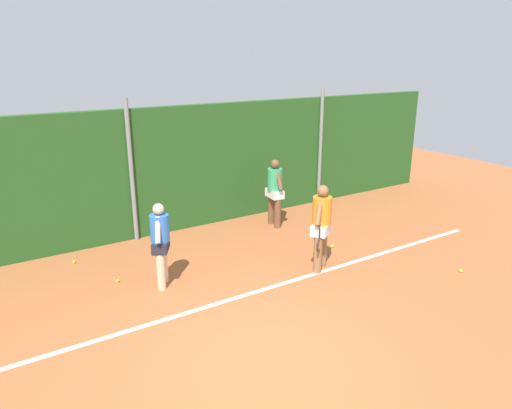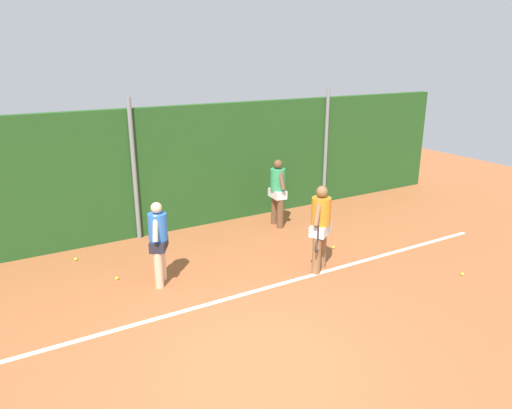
# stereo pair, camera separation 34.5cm
# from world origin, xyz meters

# --- Properties ---
(ground_plane) EXTENTS (28.88, 28.88, 0.00)m
(ground_plane) POSITION_xyz_m (0.00, 1.66, 0.00)
(ground_plane) COLOR #A85B33
(hedge_fence_backdrop) EXTENTS (18.77, 0.25, 2.98)m
(hedge_fence_backdrop) POSITION_xyz_m (0.00, 5.65, 1.49)
(hedge_fence_backdrop) COLOR #23511E
(hedge_fence_backdrop) RESTS_ON ground_plane
(fence_post_center) EXTENTS (0.10, 0.10, 3.24)m
(fence_post_center) POSITION_xyz_m (0.00, 5.48, 1.62)
(fence_post_center) COLOR gray
(fence_post_center) RESTS_ON ground_plane
(fence_post_right) EXTENTS (0.10, 0.10, 3.24)m
(fence_post_right) POSITION_xyz_m (5.42, 5.48, 1.62)
(fence_post_right) COLOR gray
(fence_post_right) RESTS_ON ground_plane
(court_baseline_paint) EXTENTS (13.72, 0.10, 0.01)m
(court_baseline_paint) POSITION_xyz_m (0.00, 1.86, 0.00)
(court_baseline_paint) COLOR white
(court_baseline_paint) RESTS_ON ground_plane
(player_foreground_near) EXTENTS (0.66, 0.56, 1.74)m
(player_foreground_near) POSITION_xyz_m (2.58, 1.99, 0.97)
(player_foreground_near) COLOR #8C603D
(player_foreground_near) RESTS_ON ground_plane
(player_midcourt) EXTENTS (0.47, 0.70, 1.60)m
(player_midcourt) POSITION_xyz_m (-0.33, 3.02, 0.89)
(player_midcourt) COLOR beige
(player_midcourt) RESTS_ON ground_plane
(player_backcourt_far) EXTENTS (0.36, 0.70, 1.69)m
(player_backcourt_far) POSITION_xyz_m (3.24, 4.55, 0.95)
(player_backcourt_far) COLOR brown
(player_backcourt_far) RESTS_ON ground_plane
(tennis_ball_0) EXTENTS (0.07, 0.07, 0.07)m
(tennis_ball_0) POSITION_xyz_m (-1.53, 4.89, 0.03)
(tennis_ball_0) COLOR #CCDB33
(tennis_ball_0) RESTS_ON ground_plane
(tennis_ball_4) EXTENTS (0.07, 0.07, 0.07)m
(tennis_ball_4) POSITION_xyz_m (-1.02, 3.58, 0.03)
(tennis_ball_4) COLOR #CCDB33
(tennis_ball_4) RESTS_ON ground_plane
(tennis_ball_5) EXTENTS (0.07, 0.07, 0.07)m
(tennis_ball_5) POSITION_xyz_m (3.52, 2.69, 0.03)
(tennis_ball_5) COLOR #CCDB33
(tennis_ball_5) RESTS_ON ground_plane
(tennis_ball_6) EXTENTS (0.07, 0.07, 0.07)m
(tennis_ball_6) POSITION_xyz_m (4.84, 0.37, 0.03)
(tennis_ball_6) COLOR #CCDB33
(tennis_ball_6) RESTS_ON ground_plane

